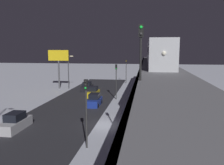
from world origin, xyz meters
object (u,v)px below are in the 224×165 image
object	(u,v)px
rail_signal	(141,42)
traffic_light_mid	(116,77)
commercial_billboard	(58,59)
subway_train	(156,52)
sedan_black	(87,87)
sedan_blue	(95,101)
sedan_silver	(15,123)
traffic_light_far	(126,67)
sedan_yellow	(93,92)
traffic_light_near	(86,104)

from	to	relation	value
rail_signal	traffic_light_mid	bearing A→B (deg)	-78.80
traffic_light_mid	commercial_billboard	bearing A→B (deg)	-34.30
subway_train	rail_signal	xyz separation A→B (m)	(2.12, 24.85, 0.95)
subway_train	traffic_light_mid	xyz separation A→B (m)	(7.00, 0.17, -4.40)
subway_train	sedan_black	world-z (taller)	subway_train
sedan_blue	sedan_silver	bearing A→B (deg)	-116.71
sedan_black	sedan_silver	bearing A→B (deg)	86.02
commercial_billboard	traffic_light_far	bearing A→B (deg)	-141.69
sedan_silver	traffic_light_mid	bearing A→B (deg)	-117.58
sedan_blue	commercial_billboard	distance (m)	20.03
traffic_light_far	subway_train	bearing A→B (deg)	108.14
rail_signal	sedan_silver	size ratio (longest dim) A/B	0.85
sedan_blue	commercial_billboard	world-z (taller)	commercial_billboard
traffic_light_mid	traffic_light_far	distance (m)	21.55
sedan_silver	traffic_light_mid	world-z (taller)	traffic_light_mid
rail_signal	traffic_light_far	world-z (taller)	rail_signal
rail_signal	sedan_yellow	size ratio (longest dim) A/B	0.95
subway_train	commercial_billboard	world-z (taller)	subway_train
rail_signal	commercial_billboard	bearing A→B (deg)	-60.61
traffic_light_mid	commercial_billboard	size ratio (longest dim) A/B	0.72
rail_signal	traffic_light_near	bearing A→B (deg)	-32.62
rail_signal	traffic_light_mid	size ratio (longest dim) A/B	0.62
sedan_silver	sedan_yellow	size ratio (longest dim) A/B	1.12
sedan_blue	sedan_silver	world-z (taller)	same
rail_signal	traffic_light_far	xyz separation A→B (m)	(4.89, -46.22, -5.35)
traffic_light_far	traffic_light_mid	bearing A→B (deg)	90.00
traffic_light_mid	traffic_light_near	bearing A→B (deg)	90.00
sedan_black	traffic_light_far	bearing A→B (deg)	-119.09
commercial_billboard	sedan_black	bearing A→B (deg)	164.96
sedan_black	sedan_silver	xyz separation A→B (m)	(1.80, 25.87, 0.00)
rail_signal	traffic_light_mid	xyz separation A→B (m)	(4.89, -24.68, -5.35)
subway_train	sedan_yellow	xyz separation A→B (m)	(11.70, -1.72, -7.80)
traffic_light_near	commercial_billboard	bearing A→B (deg)	-65.10
sedan_blue	sedan_black	world-z (taller)	same
sedan_black	traffic_light_mid	size ratio (longest dim) A/B	0.73
rail_signal	commercial_billboard	xyz separation A→B (m)	(19.52, -34.66, -2.71)
sedan_blue	traffic_light_far	xyz separation A→B (m)	(-2.90, -26.63, 3.41)
sedan_blue	traffic_light_mid	world-z (taller)	traffic_light_mid
traffic_light_near	commercial_billboard	xyz separation A→B (m)	(14.64, -31.53, 2.63)
subway_train	rail_signal	bearing A→B (deg)	85.13
subway_train	sedan_silver	size ratio (longest dim) A/B	7.81
sedan_yellow	traffic_light_far	bearing A→B (deg)	76.55
subway_train	sedan_black	size ratio (longest dim) A/B	7.86
subway_train	commercial_billboard	bearing A→B (deg)	-24.40
traffic_light_near	sedan_blue	bearing A→B (deg)	-80.01
subway_train	traffic_light_far	bearing A→B (deg)	-71.86
traffic_light_near	traffic_light_far	distance (m)	43.09
subway_train	traffic_light_near	distance (m)	23.24
traffic_light_near	commercial_billboard	size ratio (longest dim) A/B	0.72
traffic_light_mid	commercial_billboard	world-z (taller)	commercial_billboard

